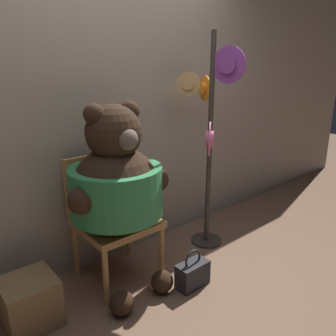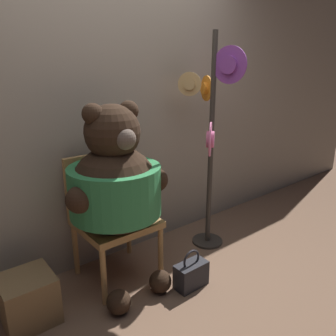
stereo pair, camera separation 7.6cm
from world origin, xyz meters
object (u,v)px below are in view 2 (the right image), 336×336
object	(u,v)px
teddy_bear	(116,185)
hat_display_rack	(212,134)
chair	(110,211)
handbag_on_ground	(191,274)

from	to	relation	value
teddy_bear	hat_display_rack	bearing A→B (deg)	-0.71
chair	hat_display_rack	bearing A→B (deg)	-11.51
chair	hat_display_rack	distance (m)	1.04
hat_display_rack	handbag_on_ground	bearing A→B (deg)	-146.31
chair	handbag_on_ground	size ratio (longest dim) A/B	3.13
handbag_on_ground	hat_display_rack	bearing A→B (deg)	33.69
hat_display_rack	teddy_bear	bearing A→B (deg)	179.29
chair	hat_display_rack	size ratio (longest dim) A/B	0.51
chair	teddy_bear	xyz separation A→B (m)	(-0.04, -0.17, 0.27)
chair	teddy_bear	size ratio (longest dim) A/B	0.69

